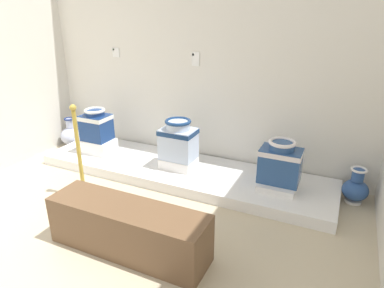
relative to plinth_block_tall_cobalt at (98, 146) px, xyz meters
name	(u,v)px	position (x,y,z in m)	size (l,w,h in m)	color
ground_plane	(94,257)	(1.14, -1.47, -0.21)	(6.02, 5.53, 0.02)	beige
wall_back	(199,31)	(1.14, 0.53, 1.37)	(4.22, 0.06, 3.15)	silver
display_platform	(181,171)	(1.14, 0.04, -0.14)	(3.38, 0.86, 0.12)	white
plinth_block_tall_cobalt	(98,146)	(0.00, 0.00, 0.00)	(0.39, 0.29, 0.17)	white
antique_toilet_tall_cobalt	(96,124)	(0.00, 0.00, 0.28)	(0.34, 0.28, 0.39)	navy
plinth_block_pale_glazed	(179,162)	(1.12, 0.03, -0.03)	(0.37, 0.29, 0.11)	white
antique_toilet_pale_glazed	(178,139)	(1.12, 0.03, 0.26)	(0.39, 0.29, 0.45)	silver
plinth_block_leftmost	(278,184)	(2.24, 0.04, -0.05)	(0.37, 0.40, 0.06)	white
antique_toilet_leftmost	(280,161)	(2.24, 0.04, 0.20)	(0.40, 0.27, 0.44)	#2B5088
info_placard_first	(116,52)	(0.01, 0.49, 1.09)	(0.10, 0.01, 0.11)	white
info_placard_second	(195,59)	(1.11, 0.49, 1.07)	(0.09, 0.01, 0.16)	white
decorative_vase_spare	(71,135)	(-0.67, 0.23, -0.04)	(0.29, 0.29, 0.41)	navy
decorative_vase_corner	(355,188)	(2.95, 0.26, -0.05)	(0.25, 0.25, 0.37)	white
stanchion_post_near_left	(81,170)	(0.44, -0.78, 0.09)	(0.25, 0.25, 0.97)	gold
museum_bench	(128,229)	(1.35, -1.29, 0.00)	(1.30, 0.36, 0.40)	brown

